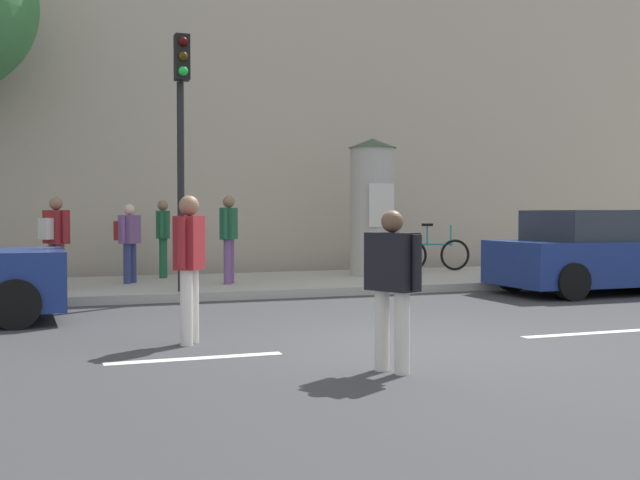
{
  "coord_description": "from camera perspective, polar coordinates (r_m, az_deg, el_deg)",
  "views": [
    {
      "loc": [
        -3.83,
        -7.71,
        1.46
      ],
      "look_at": [
        -0.34,
        2.0,
        1.11
      ],
      "focal_mm": 43.33,
      "sensor_mm": 36.0,
      "label": 1
    }
  ],
  "objects": [
    {
      "name": "pedestrian_tallest",
      "position": [
        7.14,
        5.46,
        -2.65
      ],
      "size": [
        0.51,
        0.6,
        1.5
      ],
      "color": "silver",
      "rests_on": "ground_plane"
    },
    {
      "name": "pedestrian_in_red_top",
      "position": [
        8.75,
        -9.63,
        -1.32
      ],
      "size": [
        0.4,
        0.5,
        1.67
      ],
      "color": "silver",
      "rests_on": "ground_plane"
    },
    {
      "name": "pedestrian_near_pole",
      "position": [
        14.53,
        -6.75,
        0.61
      ],
      "size": [
        0.42,
        0.59,
        1.65
      ],
      "color": "#724C84",
      "rests_on": "sidewalk_curb"
    },
    {
      "name": "parked_car_silver",
      "position": [
        15.25,
        20.55,
        -0.91
      ],
      "size": [
        4.46,
        1.96,
        1.53
      ],
      "color": "navy",
      "rests_on": "ground_plane"
    },
    {
      "name": "ground_plane",
      "position": [
        8.73,
        6.62,
        -7.71
      ],
      "size": [
        80.0,
        80.0,
        0.0
      ],
      "primitive_type": "plane",
      "color": "#38383A"
    },
    {
      "name": "building_backdrop",
      "position": [
        20.54,
        -8.84,
        14.11
      ],
      "size": [
        36.0,
        5.0,
        11.59
      ],
      "primitive_type": "cube",
      "color": "#B7A893",
      "rests_on": "ground_plane"
    },
    {
      "name": "pedestrian_with_backpack",
      "position": [
        15.0,
        -13.96,
        0.27
      ],
      "size": [
        0.52,
        0.56,
        1.49
      ],
      "color": "navy",
      "rests_on": "sidewalk_curb"
    },
    {
      "name": "sidewalk_curb",
      "position": [
        15.26,
        -5.16,
        -3.28
      ],
      "size": [
        36.0,
        4.0,
        0.15
      ],
      "primitive_type": "cube",
      "color": "#B2ADA3",
      "rests_on": "ground_plane"
    },
    {
      "name": "traffic_light",
      "position": [
        13.23,
        -10.19,
        8.72
      ],
      "size": [
        0.24,
        0.45,
        4.28
      ],
      "color": "black",
      "rests_on": "sidewalk_curb"
    },
    {
      "name": "poster_column",
      "position": [
        16.47,
        3.89,
        2.51
      ],
      "size": [
        1.03,
        1.03,
        2.91
      ],
      "color": "#B2ADA3",
      "rests_on": "sidewalk_curb"
    },
    {
      "name": "pedestrian_in_light_jacket",
      "position": [
        16.13,
        -11.51,
        0.53
      ],
      "size": [
        0.34,
        0.57,
        1.59
      ],
      "color": "#1E5938",
      "rests_on": "sidewalk_curb"
    },
    {
      "name": "bicycle_leaning",
      "position": [
        17.93,
        8.39,
        -1.02
      ],
      "size": [
        1.76,
        0.27,
        1.09
      ],
      "color": "black",
      "rests_on": "sidewalk_curb"
    },
    {
      "name": "pedestrian_in_dark_shirt",
      "position": [
        13.84,
        -18.98,
        0.36
      ],
      "size": [
        0.52,
        0.6,
        1.59
      ],
      "color": "#4C4C51",
      "rests_on": "sidewalk_curb"
    },
    {
      "name": "lane_markings",
      "position": [
        8.73,
        6.62,
        -7.69
      ],
      "size": [
        25.8,
        0.16,
        0.01
      ],
      "color": "silver",
      "rests_on": "ground_plane"
    }
  ]
}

